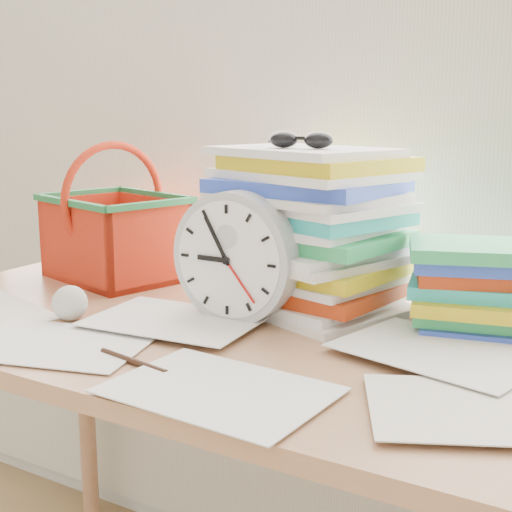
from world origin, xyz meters
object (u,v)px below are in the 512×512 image
Objects in this scene: desk at (225,367)px; book_stack at (482,289)px; clock at (235,258)px; basket at (115,213)px; paper_stack at (308,230)px.

desk is 0.47m from book_stack.
clock is at bearing -157.82° from book_stack.
basket is at bearing -179.15° from book_stack.
basket is at bearing 179.71° from paper_stack.
clock reaches higher than desk.
book_stack is (0.39, 0.20, 0.15)m from desk.
basket is (-0.81, -0.01, 0.07)m from book_stack.
paper_stack reaches higher than basket.
paper_stack is (0.07, 0.19, 0.23)m from desk.
paper_stack is at bearing 64.34° from clock.
desk is 0.51m from basket.
basket is at bearing 155.81° from desk.
desk is at bearing -153.10° from book_stack.
clock is at bearing -4.42° from basket.
book_stack is 0.87× the size of basket.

